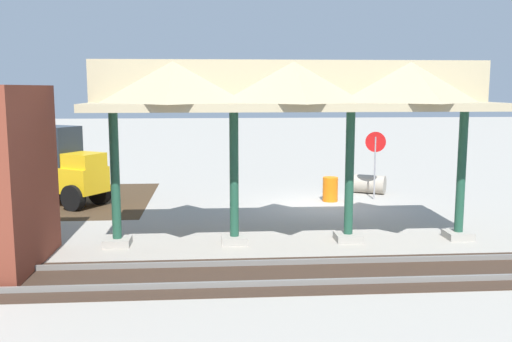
# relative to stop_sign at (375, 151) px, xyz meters

# --- Properties ---
(ground_plane) EXTENTS (120.00, 120.00, 0.00)m
(ground_plane) POSITION_rel_stop_sign_xyz_m (2.16, 0.92, -1.85)
(ground_plane) COLOR #9E998E
(dirt_work_zone) EXTENTS (9.45, 7.00, 0.01)m
(dirt_work_zone) POSITION_rel_stop_sign_xyz_m (13.15, -0.73, -1.85)
(dirt_work_zone) COLOR #42301E
(dirt_work_zone) RESTS_ON ground
(platform_canopy) EXTENTS (10.59, 3.20, 4.90)m
(platform_canopy) POSITION_rel_stop_sign_xyz_m (3.93, 5.72, 2.29)
(platform_canopy) COLOR #9E998E
(platform_canopy) RESTS_ON ground
(rail_tracks) EXTENTS (60.00, 2.58, 0.15)m
(rail_tracks) POSITION_rel_stop_sign_xyz_m (2.16, 8.53, -1.82)
(rail_tracks) COLOR slate
(rail_tracks) RESTS_ON ground
(stop_sign) EXTENTS (0.71, 0.33, 2.56)m
(stop_sign) POSITION_rel_stop_sign_xyz_m (0.00, 0.00, 0.00)
(stop_sign) COLOR gray
(stop_sign) RESTS_ON ground
(backhoe) EXTENTS (4.92, 3.67, 2.82)m
(backhoe) POSITION_rel_stop_sign_xyz_m (11.55, 0.00, -0.58)
(backhoe) COLOR #EAB214
(backhoe) RESTS_ON ground
(concrete_pipe) EXTENTS (1.42, 1.21, 0.74)m
(concrete_pipe) POSITION_rel_stop_sign_xyz_m (-0.17, -1.26, -1.48)
(concrete_pipe) COLOR #9E9384
(concrete_pipe) RESTS_ON ground
(traffic_barrel) EXTENTS (0.56, 0.56, 0.90)m
(traffic_barrel) POSITION_rel_stop_sign_xyz_m (1.73, 0.22, -1.40)
(traffic_barrel) COLOR orange
(traffic_barrel) RESTS_ON ground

